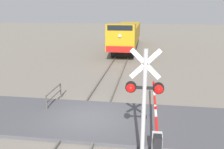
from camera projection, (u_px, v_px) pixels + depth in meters
name	position (u px, v px, depth m)	size (l,w,h in m)	color
ground_plane	(89.00, 121.00, 12.08)	(160.00, 160.00, 0.00)	slate
rail_track_left	(75.00, 118.00, 12.16)	(0.08, 80.00, 0.15)	#59544C
rail_track_right	(103.00, 120.00, 11.96)	(0.08, 80.00, 0.15)	#59544C
road_surface	(89.00, 119.00, 12.06)	(36.00, 4.43, 0.16)	#47474C
locomotive	(127.00, 35.00, 32.47)	(3.04, 17.40, 3.91)	black
crossing_signal	(144.00, 100.00, 7.35)	(1.18, 0.33, 4.38)	#ADADB2
crossing_gate	(156.00, 129.00, 9.46)	(0.36, 7.01, 1.35)	silver
guard_railing	(54.00, 94.00, 14.00)	(0.08, 2.29, 0.95)	#4C4742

